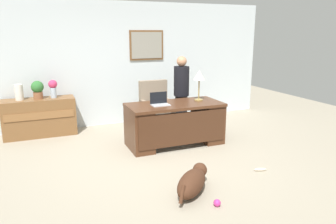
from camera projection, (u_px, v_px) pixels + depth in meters
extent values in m
plane|color=#9E937F|center=(166.00, 162.00, 5.21)|extent=(12.00, 12.00, 0.00)
cube|color=silver|center=(122.00, 64.00, 7.22)|extent=(7.00, 0.12, 2.70)
cube|color=brown|center=(147.00, 45.00, 7.26)|extent=(0.79, 0.03, 0.66)
cube|color=gray|center=(147.00, 45.00, 7.24)|extent=(0.71, 0.01, 0.58)
cube|color=#4C2B19|center=(175.00, 105.00, 5.87)|extent=(1.74, 0.81, 0.05)
cube|color=#4C2B19|center=(139.00, 129.00, 5.71)|extent=(0.36, 0.75, 0.73)
cube|color=#4C2B19|center=(207.00, 121.00, 6.22)|extent=(0.36, 0.75, 0.73)
cube|color=#412415|center=(183.00, 129.00, 5.62)|extent=(1.64, 0.04, 0.58)
cube|color=brown|center=(40.00, 117.00, 6.47)|extent=(1.38, 0.48, 0.76)
cube|color=brown|center=(40.00, 116.00, 6.22)|extent=(1.28, 0.02, 0.14)
cube|color=gray|center=(157.00, 115.00, 6.67)|extent=(0.60, 0.58, 0.18)
cylinder|color=black|center=(157.00, 126.00, 6.72)|extent=(0.10, 0.10, 0.28)
cylinder|color=black|center=(157.00, 131.00, 6.75)|extent=(0.52, 0.52, 0.05)
cube|color=gray|center=(153.00, 95.00, 6.79)|extent=(0.60, 0.12, 0.61)
cube|color=gray|center=(145.00, 107.00, 6.52)|extent=(0.08, 0.50, 0.22)
cube|color=gray|center=(169.00, 105.00, 6.72)|extent=(0.08, 0.50, 0.22)
cylinder|color=#262323|center=(181.00, 113.00, 6.84)|extent=(0.26, 0.26, 0.75)
cylinder|color=black|center=(181.00, 81.00, 6.67)|extent=(0.32, 0.32, 0.61)
sphere|color=tan|center=(182.00, 61.00, 6.57)|extent=(0.21, 0.21, 0.21)
ellipsoid|color=#472819|center=(192.00, 183.00, 4.15)|extent=(0.71, 0.71, 0.30)
sphere|color=#472819|center=(200.00, 170.00, 4.45)|extent=(0.20, 0.20, 0.20)
cylinder|color=#472819|center=(182.00, 194.00, 3.83)|extent=(0.14, 0.14, 0.21)
cube|color=#B2B5BA|center=(161.00, 105.00, 5.70)|extent=(0.32, 0.22, 0.01)
cube|color=black|center=(158.00, 98.00, 5.77)|extent=(0.32, 0.01, 0.21)
cylinder|color=#9E8447|center=(199.00, 100.00, 6.12)|extent=(0.16, 0.16, 0.02)
cylinder|color=#9E8447|center=(199.00, 90.00, 6.07)|extent=(0.02, 0.02, 0.37)
cone|color=silver|center=(199.00, 75.00, 6.01)|extent=(0.22, 0.22, 0.18)
cylinder|color=#AFC2D7|center=(53.00, 93.00, 6.46)|extent=(0.12, 0.12, 0.21)
sphere|color=#D63664|center=(53.00, 84.00, 6.42)|extent=(0.17, 0.17, 0.17)
cylinder|color=silver|center=(19.00, 92.00, 6.22)|extent=(0.16, 0.16, 0.31)
cylinder|color=brown|center=(38.00, 95.00, 6.36)|extent=(0.18, 0.18, 0.14)
sphere|color=#327133|center=(37.00, 87.00, 6.32)|extent=(0.24, 0.24, 0.24)
sphere|color=#D8338C|center=(217.00, 203.00, 3.88)|extent=(0.09, 0.09, 0.09)
ellipsoid|color=beige|center=(260.00, 169.00, 4.86)|extent=(0.20, 0.10, 0.05)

